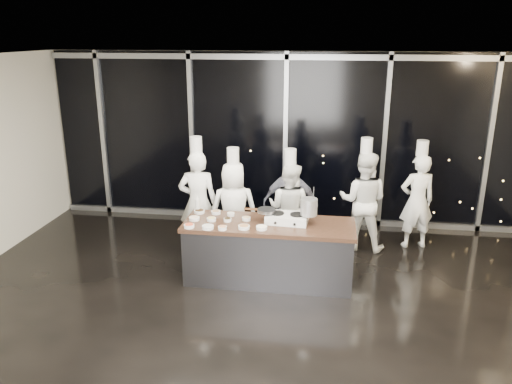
% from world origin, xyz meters
% --- Properties ---
extents(ground, '(9.00, 9.00, 0.00)m').
position_xyz_m(ground, '(0.00, 0.00, 0.00)').
color(ground, black).
rests_on(ground, ground).
extents(room_shell, '(9.02, 7.02, 3.21)m').
position_xyz_m(room_shell, '(0.18, 0.00, 2.25)').
color(room_shell, beige).
rests_on(room_shell, ground).
extents(window_wall, '(8.90, 0.11, 3.20)m').
position_xyz_m(window_wall, '(0.00, 3.43, 1.60)').
color(window_wall, black).
rests_on(window_wall, ground).
extents(demo_counter, '(2.46, 0.86, 0.90)m').
position_xyz_m(demo_counter, '(0.00, 0.90, 0.45)').
color(demo_counter, '#3B3B40').
rests_on(demo_counter, ground).
extents(stove, '(0.62, 0.41, 0.14)m').
position_xyz_m(stove, '(0.25, 0.97, 0.96)').
color(stove, white).
rests_on(stove, demo_counter).
extents(frying_pan, '(0.47, 0.28, 0.04)m').
position_xyz_m(frying_pan, '(-0.06, 0.98, 1.06)').
color(frying_pan, slate).
rests_on(frying_pan, stove).
extents(stock_pot, '(0.25, 0.25, 0.24)m').
position_xyz_m(stock_pot, '(0.56, 0.95, 1.16)').
color(stock_pot, '#B1B1B3').
rests_on(stock_pot, stove).
extents(prep_bowls, '(1.18, 0.76, 0.05)m').
position_xyz_m(prep_bowls, '(-0.71, 0.82, 0.93)').
color(prep_bowls, white).
rests_on(prep_bowls, demo_counter).
extents(squeeze_bottle, '(0.08, 0.08, 0.27)m').
position_xyz_m(squeeze_bottle, '(-1.14, 1.22, 1.03)').
color(squeeze_bottle, silver).
rests_on(squeeze_bottle, demo_counter).
extents(chef_far_left, '(0.68, 0.49, 1.96)m').
position_xyz_m(chef_far_left, '(-1.27, 1.73, 0.88)').
color(chef_far_left, white).
rests_on(chef_far_left, ground).
extents(chef_left, '(0.86, 0.66, 1.80)m').
position_xyz_m(chef_left, '(-0.67, 1.72, 0.80)').
color(chef_left, white).
rests_on(chef_left, ground).
extents(chef_center, '(0.88, 0.78, 1.76)m').
position_xyz_m(chef_center, '(0.20, 1.96, 0.78)').
color(chef_center, white).
rests_on(chef_center, ground).
extents(guest, '(0.93, 0.41, 1.57)m').
position_xyz_m(guest, '(0.21, 2.15, 0.78)').
color(guest, '#16193D').
rests_on(guest, ground).
extents(chef_right, '(0.92, 0.77, 1.91)m').
position_xyz_m(chef_right, '(1.41, 2.29, 0.85)').
color(chef_right, white).
rests_on(chef_right, ground).
extents(chef_side, '(0.67, 0.52, 1.85)m').
position_xyz_m(chef_side, '(2.31, 2.48, 0.83)').
color(chef_side, white).
rests_on(chef_side, ground).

